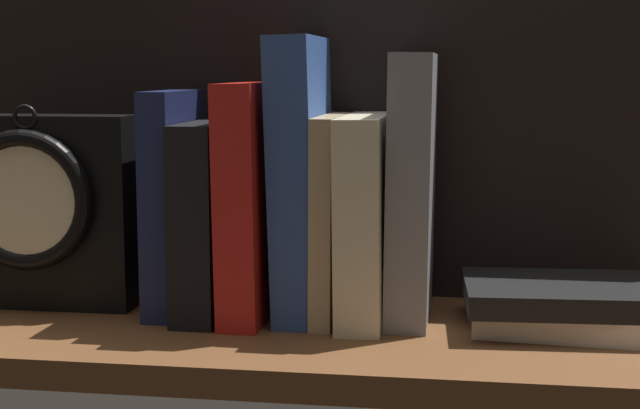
% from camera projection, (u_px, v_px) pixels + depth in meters
% --- Properties ---
extents(ground_plane, '(0.85, 0.27, 0.03)m').
position_uv_depth(ground_plane, '(294.00, 337.00, 0.87)').
color(ground_plane, brown).
extents(back_panel, '(0.85, 0.01, 0.38)m').
position_uv_depth(back_panel, '(317.00, 108.00, 0.97)').
color(back_panel, black).
rests_on(back_panel, ground_plane).
extents(book_navy_bierce, '(0.03, 0.13, 0.21)m').
position_uv_depth(book_navy_bierce, '(174.00, 201.00, 0.91)').
color(book_navy_bierce, '#192147').
rests_on(book_navy_bierce, ground_plane).
extents(book_black_skeptic, '(0.04, 0.16, 0.18)m').
position_uv_depth(book_black_skeptic, '(212.00, 217.00, 0.91)').
color(book_black_skeptic, black).
rests_on(book_black_skeptic, ground_plane).
extents(book_red_requiem, '(0.04, 0.17, 0.22)m').
position_uv_depth(book_red_requiem, '(254.00, 199.00, 0.90)').
color(book_red_requiem, red).
rests_on(book_red_requiem, ground_plane).
extents(book_blue_modern, '(0.05, 0.14, 0.26)m').
position_uv_depth(book_blue_modern, '(296.00, 177.00, 0.89)').
color(book_blue_modern, '#2D4C8E').
rests_on(book_blue_modern, ground_plane).
extents(book_tan_shortstories, '(0.02, 0.14, 0.19)m').
position_uv_depth(book_tan_shortstories, '(331.00, 216.00, 0.89)').
color(book_tan_shortstories, tan).
rests_on(book_tan_shortstories, ground_plane).
extents(book_cream_twain, '(0.04, 0.17, 0.19)m').
position_uv_depth(book_cream_twain, '(366.00, 217.00, 0.88)').
color(book_cream_twain, beige).
rests_on(book_cream_twain, ground_plane).
extents(book_gray_chess, '(0.04, 0.13, 0.24)m').
position_uv_depth(book_gray_chess, '(412.00, 188.00, 0.87)').
color(book_gray_chess, gray).
rests_on(book_gray_chess, ground_plane).
extents(framed_clock, '(0.18, 0.06, 0.19)m').
position_uv_depth(framed_clock, '(38.00, 209.00, 0.92)').
color(framed_clock, black).
rests_on(framed_clock, ground_plane).
extents(book_stack_side, '(0.19, 0.13, 0.04)m').
position_uv_depth(book_stack_side, '(571.00, 306.00, 0.85)').
color(book_stack_side, beige).
rests_on(book_stack_side, ground_plane).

